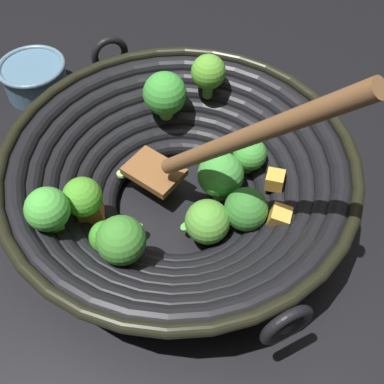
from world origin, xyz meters
TOP-DOWN VIEW (x-y plane):
  - ground_plane at (0.00, 0.00)m, footprint 4.00×4.00m
  - wok at (0.00, 0.00)m, footprint 0.42×0.44m
  - prep_bowl at (0.19, -0.27)m, footprint 0.11×0.11m

SIDE VIEW (x-z plane):
  - ground_plane at x=0.00m, z-range 0.00..0.00m
  - prep_bowl at x=0.19m, z-range 0.00..0.06m
  - wok at x=0.00m, z-range -0.08..0.22m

